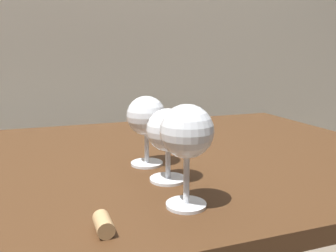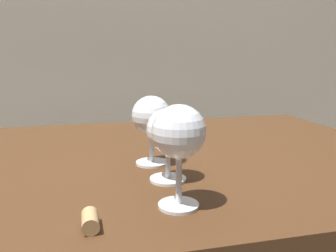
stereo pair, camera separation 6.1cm
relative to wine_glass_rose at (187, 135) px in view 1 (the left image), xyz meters
name	(u,v)px [view 1 (the left image)]	position (x,y,z in m)	size (l,w,h in m)	color
dining_table	(98,204)	(-0.09, 0.28, -0.21)	(1.37, 0.79, 0.76)	#472B16
wine_glass_rose	(187,135)	(0.00, 0.00, 0.00)	(0.08, 0.08, 0.15)	white
wine_glass_cabernet	(168,132)	(0.01, 0.11, -0.02)	(0.07, 0.07, 0.13)	white
wine_glass_chardonnay	(146,118)	(0.00, 0.21, -0.01)	(0.08, 0.08, 0.14)	white
cork	(103,224)	(-0.13, -0.04, -0.10)	(0.02, 0.02, 0.04)	tan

